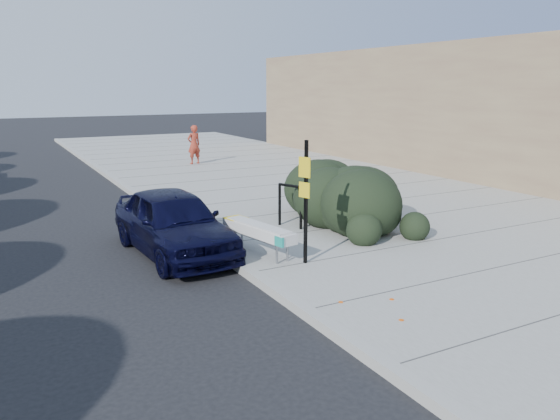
# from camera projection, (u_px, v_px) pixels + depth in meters

# --- Properties ---
(ground) EXTENTS (120.00, 120.00, 0.00)m
(ground) POSITION_uv_depth(u_px,v_px,m) (253.00, 279.00, 10.25)
(ground) COLOR black
(ground) RESTS_ON ground
(sidewalk_near) EXTENTS (11.20, 50.00, 0.15)m
(sidewalk_near) POSITION_uv_depth(u_px,v_px,m) (345.00, 199.00, 17.12)
(sidewalk_near) COLOR gray
(sidewalk_near) RESTS_ON ground
(curb_near) EXTENTS (0.22, 50.00, 0.17)m
(curb_near) POSITION_uv_depth(u_px,v_px,m) (172.00, 219.00, 14.52)
(curb_near) COLOR #9E9E99
(curb_near) RESTS_ON ground
(bench) EXTENTS (0.79, 2.09, 0.62)m
(bench) POSITION_uv_depth(u_px,v_px,m) (258.00, 231.00, 11.25)
(bench) COLOR gray
(bench) RESTS_ON sidewalk_near
(bike_rack) EXTENTS (0.32, 0.69, 1.07)m
(bike_rack) POSITION_uv_depth(u_px,v_px,m) (290.00, 201.00, 13.34)
(bike_rack) COLOR black
(bike_rack) RESTS_ON sidewalk_near
(sign_post) EXTENTS (0.13, 0.27, 2.41)m
(sign_post) POSITION_uv_depth(u_px,v_px,m) (305.00, 194.00, 10.43)
(sign_post) COLOR black
(sign_post) RESTS_ON sidewalk_near
(hedge) EXTENTS (3.36, 5.01, 1.72)m
(hedge) POSITION_uv_depth(u_px,v_px,m) (351.00, 187.00, 14.03)
(hedge) COLOR black
(hedge) RESTS_ON sidewalk_near
(sedan_navy) EXTENTS (1.91, 4.24, 1.41)m
(sedan_navy) POSITION_uv_depth(u_px,v_px,m) (174.00, 222.00, 11.66)
(sedan_navy) COLOR black
(sedan_navy) RESTS_ON ground
(pedestrian) EXTENTS (0.69, 0.51, 1.72)m
(pedestrian) POSITION_uv_depth(u_px,v_px,m) (194.00, 145.00, 24.20)
(pedestrian) COLOR #9A3121
(pedestrian) RESTS_ON sidewalk_near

